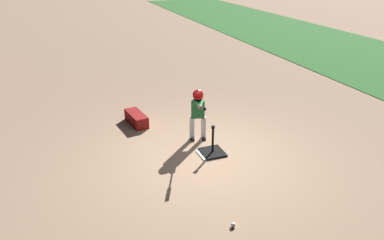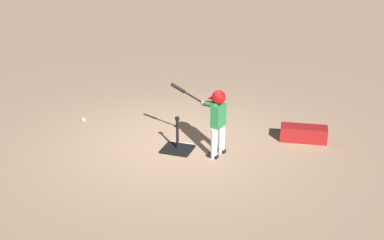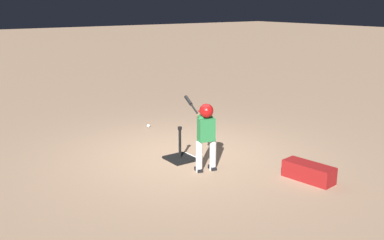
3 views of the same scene
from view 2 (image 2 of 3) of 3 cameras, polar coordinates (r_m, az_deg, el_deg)
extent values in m
plane|color=#93755B|center=(9.68, -1.93, -2.57)|extent=(90.00, 90.00, 0.00)
cube|color=white|center=(9.51, -1.45, -2.98)|extent=(0.45, 0.45, 0.02)
cube|color=black|center=(9.43, -1.55, -3.13)|extent=(0.51, 0.46, 0.04)
cylinder|color=black|center=(9.31, -1.57, -1.52)|extent=(0.05, 0.05, 0.54)
cylinder|color=black|center=(9.20, -1.59, 0.16)|extent=(0.08, 0.08, 0.05)
cylinder|color=silver|center=(9.06, 2.37, -2.52)|extent=(0.14, 0.14, 0.54)
cube|color=black|center=(9.17, 2.24, -3.84)|extent=(0.20, 0.13, 0.06)
cylinder|color=silver|center=(9.26, 3.18, -1.96)|extent=(0.14, 0.14, 0.54)
cube|color=black|center=(9.37, 3.04, -3.26)|extent=(0.20, 0.13, 0.06)
cube|color=#236B38|center=(8.98, 2.83, 0.47)|extent=(0.21, 0.31, 0.40)
sphere|color=#936B4C|center=(8.87, 2.87, 2.36)|extent=(0.20, 0.20, 0.20)
sphere|color=maroon|center=(8.87, 2.87, 2.44)|extent=(0.24, 0.24, 0.24)
cube|color=maroon|center=(8.92, 2.32, 2.37)|extent=(0.16, 0.20, 0.01)
cylinder|color=#236B38|center=(8.95, 1.89, 1.65)|extent=(0.32, 0.23, 0.12)
cylinder|color=#236B38|center=(9.02, 2.19, 1.81)|extent=(0.32, 0.10, 0.12)
sphere|color=#936B4C|center=(9.06, 1.23, 1.80)|extent=(0.10, 0.10, 0.10)
cylinder|color=black|center=(9.19, -0.45, 2.81)|extent=(0.64, 0.18, 0.24)
cylinder|color=black|center=(9.27, -1.51, 3.43)|extent=(0.29, 0.13, 0.15)
cylinder|color=black|center=(9.06, 1.33, 1.74)|extent=(0.04, 0.05, 0.05)
sphere|color=white|center=(10.87, -11.50, 0.04)|extent=(0.07, 0.07, 0.07)
cube|color=maroon|center=(9.97, 11.83, -1.43)|extent=(0.88, 0.44, 0.28)
camera|label=1|loc=(14.30, -22.98, 19.60)|focal=35.00mm
camera|label=3|loc=(5.12, 59.91, -3.25)|focal=42.00mm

